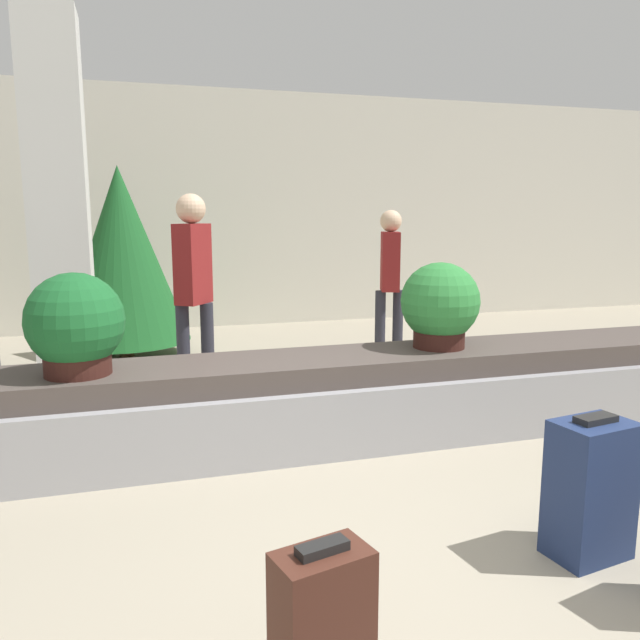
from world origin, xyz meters
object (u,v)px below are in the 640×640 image
object	(u,v)px
potted_plant_1	(440,306)
traveler_2	(193,278)
decorated_tree	(122,255)
suitcase_4	(590,489)
traveler_1	(390,274)
pillar	(59,209)
potted_plant_0	(75,325)
suitcase_6	(322,639)

from	to	relation	value
potted_plant_1	traveler_2	size ratio (longest dim) A/B	0.36
potted_plant_1	decorated_tree	distance (m)	3.78
suitcase_4	traveler_1	distance (m)	3.87
pillar	suitcase_4	distance (m)	4.56
traveler_2	potted_plant_1	bearing A→B (deg)	-89.37
traveler_1	potted_plant_0	bearing A→B (deg)	143.50
potted_plant_0	potted_plant_1	size ratio (longest dim) A/B	1.00
decorated_tree	traveler_1	bearing A→B (deg)	-21.83
traveler_1	suitcase_4	bearing A→B (deg)	-170.95
pillar	potted_plant_0	size ratio (longest dim) A/B	5.18
pillar	traveler_1	size ratio (longest dim) A/B	2.01
traveler_1	decorated_tree	xyz separation A→B (m)	(-2.67, 1.07, 0.18)
potted_plant_1	traveler_2	bearing A→B (deg)	143.86
traveler_2	suitcase_4	bearing A→B (deg)	-116.75
potted_plant_1	suitcase_6	bearing A→B (deg)	-123.93
potted_plant_1	traveler_1	world-z (taller)	traveler_1
pillar	potted_plant_0	xyz separation A→B (m)	(0.24, -1.86, -0.70)
traveler_1	traveler_2	bearing A→B (deg)	128.86
suitcase_6	traveler_2	xyz separation A→B (m)	(-0.04, 3.56, 0.74)
suitcase_4	suitcase_6	bearing A→B (deg)	-167.28
suitcase_6	decorated_tree	world-z (taller)	decorated_tree
suitcase_6	potted_plant_0	bearing A→B (deg)	96.42
potted_plant_0	traveler_2	bearing A→B (deg)	57.43
pillar	potted_plant_0	distance (m)	2.00
suitcase_4	pillar	bearing A→B (deg)	116.30
suitcase_4	suitcase_6	distance (m)	1.56
potted_plant_1	traveler_2	xyz separation A→B (m)	(-1.63, 1.19, 0.12)
pillar	decorated_tree	size ratio (longest dim) A/B	1.55
suitcase_6	decorated_tree	xyz separation A→B (m)	(-0.63, 5.43, 0.83)
potted_plant_1	decorated_tree	bearing A→B (deg)	126.01
traveler_1	pillar	bearing A→B (deg)	111.70
traveler_2	pillar	bearing A→B (deg)	97.39
suitcase_4	potted_plant_1	size ratio (longest dim) A/B	1.09
potted_plant_0	suitcase_6	bearing A→B (deg)	-69.66
suitcase_6	potted_plant_0	size ratio (longest dim) A/B	0.98
potted_plant_0	decorated_tree	distance (m)	3.15
traveler_1	traveler_2	xyz separation A→B (m)	(-2.08, -0.79, 0.09)
potted_plant_0	potted_plant_1	xyz separation A→B (m)	(2.44, 0.08, 0.01)
potted_plant_1	suitcase_4	bearing A→B (deg)	-94.65
decorated_tree	pillar	bearing A→B (deg)	-109.92
potted_plant_0	traveler_1	world-z (taller)	traveler_1
suitcase_4	traveler_2	distance (m)	3.41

